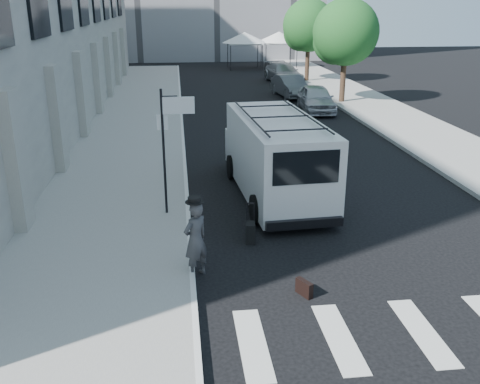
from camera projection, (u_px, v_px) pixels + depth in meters
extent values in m
plane|color=black|center=(277.00, 264.00, 12.53)|extent=(120.00, 120.00, 0.00)
cube|color=gray|center=(137.00, 121.00, 27.00)|extent=(4.50, 48.00, 0.15)
cube|color=gray|center=(364.00, 102.00, 32.19)|extent=(4.00, 56.00, 0.15)
cylinder|color=black|center=(164.00, 153.00, 14.60)|extent=(0.07, 0.07, 3.50)
cube|color=white|center=(162.00, 122.00, 14.33)|extent=(0.30, 0.03, 0.42)
cube|color=white|center=(179.00, 105.00, 14.21)|extent=(0.85, 0.06, 0.45)
cylinder|color=black|center=(343.00, 80.00, 31.59)|extent=(0.32, 0.32, 2.80)
sphere|color=#184B20|center=(346.00, 32.00, 30.67)|extent=(3.80, 3.80, 3.80)
sphere|color=#184B20|center=(336.00, 42.00, 31.38)|extent=(2.66, 2.66, 2.66)
cylinder|color=black|center=(307.00, 63.00, 40.01)|extent=(0.32, 0.32, 2.80)
sphere|color=#184B20|center=(309.00, 25.00, 39.09)|extent=(3.80, 3.80, 3.80)
sphere|color=#184B20|center=(301.00, 33.00, 39.80)|extent=(2.66, 2.66, 2.66)
cylinder|color=black|center=(231.00, 58.00, 46.67)|extent=(0.06, 0.06, 2.20)
cylinder|color=black|center=(262.00, 58.00, 46.97)|extent=(0.06, 0.06, 2.20)
cylinder|color=black|center=(228.00, 55.00, 49.28)|extent=(0.06, 0.06, 2.20)
cylinder|color=black|center=(258.00, 55.00, 49.59)|extent=(0.06, 0.06, 2.20)
cube|color=white|center=(245.00, 43.00, 47.74)|extent=(3.00, 3.00, 0.12)
cone|color=white|center=(245.00, 37.00, 47.57)|extent=(4.00, 4.00, 0.90)
cylinder|color=black|center=(266.00, 57.00, 47.49)|extent=(0.06, 0.06, 2.20)
cylinder|color=black|center=(297.00, 57.00, 47.79)|extent=(0.06, 0.06, 2.20)
cylinder|color=black|center=(261.00, 54.00, 50.10)|extent=(0.06, 0.06, 2.20)
cylinder|color=black|center=(290.00, 54.00, 50.41)|extent=(0.06, 0.06, 2.20)
cube|color=white|center=(279.00, 42.00, 48.56)|extent=(3.00, 3.00, 0.12)
cone|color=white|center=(279.00, 37.00, 48.39)|extent=(4.00, 4.00, 0.90)
imported|color=#3C3C3E|center=(196.00, 240.00, 11.72)|extent=(0.76, 0.73, 1.76)
cube|color=black|center=(304.00, 288.00, 11.15)|extent=(0.31, 0.45, 0.34)
cube|color=black|center=(250.00, 233.00, 13.57)|extent=(0.27, 0.39, 0.53)
cylinder|color=black|center=(247.00, 212.00, 13.56)|extent=(0.02, 0.02, 0.50)
cylinder|color=black|center=(254.00, 212.00, 13.56)|extent=(0.02, 0.02, 0.50)
cube|color=black|center=(251.00, 203.00, 13.48)|extent=(0.20, 0.05, 0.03)
cube|color=silver|center=(277.00, 156.00, 16.37)|extent=(2.56, 6.02, 2.29)
cube|color=silver|center=(255.00, 146.00, 19.53)|extent=(2.13, 1.11, 1.20)
cube|color=black|center=(306.00, 167.00, 13.49)|extent=(1.75, 0.20, 0.87)
cylinder|color=black|center=(233.00, 167.00, 18.43)|extent=(0.36, 0.85, 0.83)
cylinder|color=black|center=(291.00, 164.00, 18.79)|extent=(0.36, 0.85, 0.83)
cylinder|color=black|center=(257.00, 209.00, 14.69)|extent=(0.36, 0.85, 0.83)
cylinder|color=black|center=(329.00, 204.00, 15.05)|extent=(0.36, 0.85, 0.83)
imported|color=#ADAFB5|center=(316.00, 99.00, 29.54)|extent=(2.00, 4.37, 1.45)
imported|color=#4F5256|center=(290.00, 86.00, 34.16)|extent=(1.94, 4.28, 1.36)
imported|color=gray|center=(283.00, 73.00, 40.20)|extent=(2.61, 5.12, 1.42)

